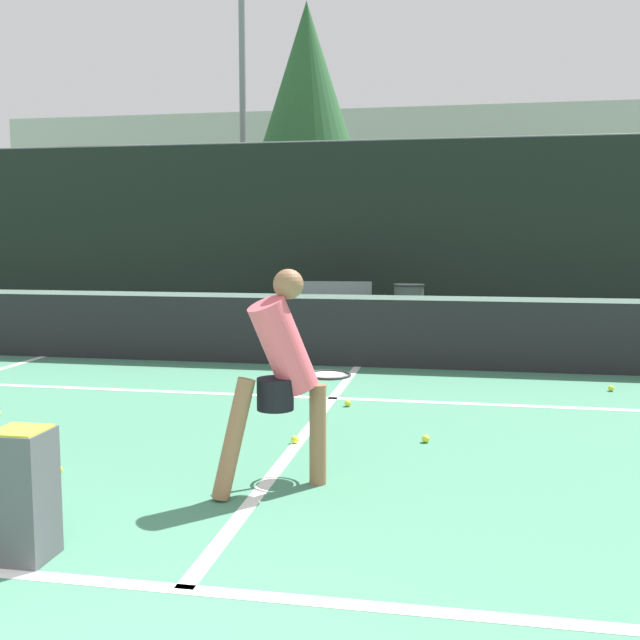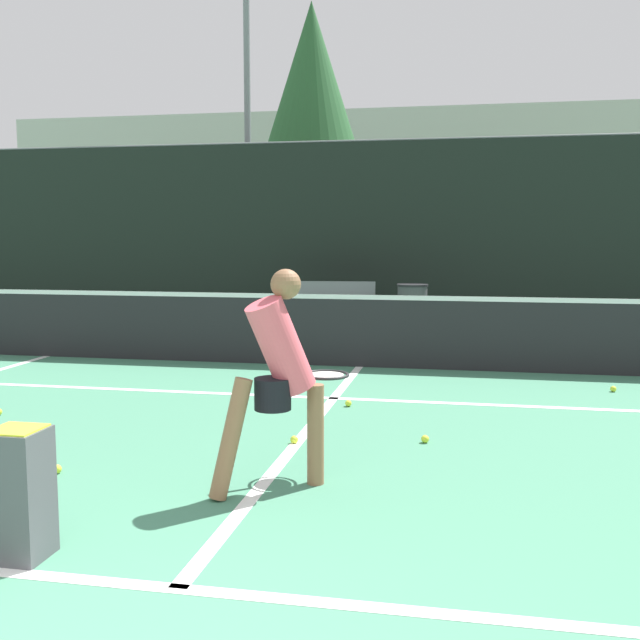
{
  "view_description": "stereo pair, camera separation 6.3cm",
  "coord_description": "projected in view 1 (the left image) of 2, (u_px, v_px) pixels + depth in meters",
  "views": [
    {
      "loc": [
        1.29,
        -1.88,
        1.72
      ],
      "look_at": [
        0.05,
        4.79,
        0.95
      ],
      "focal_mm": 42.0,
      "sensor_mm": 36.0,
      "label": 1
    },
    {
      "loc": [
        1.35,
        -1.86,
        1.72
      ],
      "look_at": [
        0.05,
        4.79,
        0.95
      ],
      "focal_mm": 42.0,
      "sensor_mm": 36.0,
      "label": 2
    }
  ],
  "objects": [
    {
      "name": "fence_back",
      "position": [
        394.0,
        231.0,
        14.91
      ],
      "size": [
        24.0,
        0.06,
        3.61
      ],
      "color": "black",
      "rests_on": "ground"
    },
    {
      "name": "net",
      "position": [
        358.0,
        328.0,
        9.78
      ],
      "size": [
        11.09,
        0.09,
        1.07
      ],
      "color": "slate",
      "rests_on": "ground"
    },
    {
      "name": "floodlight_mast",
      "position": [
        242.0,
        51.0,
        18.23
      ],
      "size": [
        1.1,
        0.24,
        9.95
      ],
      "color": "slate",
      "rests_on": "ground"
    },
    {
      "name": "player_practicing",
      "position": [
        282.0,
        370.0,
        4.99
      ],
      "size": [
        0.9,
        1.05,
        1.5
      ],
      "rotation": [
        0.0,
        0.0,
        0.67
      ],
      "color": "#8C6042",
      "rests_on": "ground"
    },
    {
      "name": "court_center_mark",
      "position": [
        310.0,
        427.0,
        6.74
      ],
      "size": [
        0.1,
        6.34,
        0.01
      ],
      "primitive_type": "cube",
      "color": "white",
      "rests_on": "ground"
    },
    {
      "name": "tennis_ball_scattered_7",
      "position": [
        348.0,
        403.0,
        7.54
      ],
      "size": [
        0.07,
        0.07,
        0.07
      ],
      "primitive_type": "sphere",
      "color": "#D1E033",
      "rests_on": "ground"
    },
    {
      "name": "trash_bin",
      "position": [
        409.0,
        307.0,
        13.49
      ],
      "size": [
        0.56,
        0.56,
        0.85
      ],
      "color": "#3F3F42",
      "rests_on": "ground"
    },
    {
      "name": "tree_mid",
      "position": [
        307.0,
        90.0,
        20.55
      ],
      "size": [
        3.02,
        3.02,
        8.07
      ],
      "color": "brown",
      "rests_on": "ground"
    },
    {
      "name": "tennis_ball_scattered_1",
      "position": [
        58.0,
        470.0,
        5.4
      ],
      "size": [
        0.07,
        0.07,
        0.07
      ],
      "primitive_type": "sphere",
      "color": "#D1E033",
      "rests_on": "ground"
    },
    {
      "name": "tennis_ball_scattered_6",
      "position": [
        611.0,
        388.0,
        8.28
      ],
      "size": [
        0.07,
        0.07,
        0.07
      ],
      "primitive_type": "sphere",
      "color": "#D1E033",
      "rests_on": "ground"
    },
    {
      "name": "ball_hopper",
      "position": [
        23.0,
        491.0,
        3.95
      ],
      "size": [
        0.28,
        0.28,
        0.71
      ],
      "color": "#4C4C51",
      "rests_on": "ground"
    },
    {
      "name": "building_far",
      "position": [
        429.0,
        195.0,
        30.62
      ],
      "size": [
        36.0,
        2.4,
        6.73
      ],
      "primitive_type": "cube",
      "color": "#B2ADA3",
      "rests_on": "ground"
    },
    {
      "name": "court_baseline_near",
      "position": [
        183.0,
        589.0,
        3.64
      ],
      "size": [
        11.0,
        0.1,
        0.01
      ],
      "primitive_type": "cube",
      "color": "white",
      "rests_on": "ground"
    },
    {
      "name": "tennis_ball_scattered_8",
      "position": [
        295.0,
        440.0,
        6.2
      ],
      "size": [
        0.07,
        0.07,
        0.07
      ],
      "primitive_type": "sphere",
      "color": "#D1E033",
      "rests_on": "ground"
    },
    {
      "name": "court_service_line",
      "position": [
        333.0,
        398.0,
        7.92
      ],
      "size": [
        8.25,
        0.1,
        0.01
      ],
      "primitive_type": "cube",
      "color": "white",
      "rests_on": "ground"
    },
    {
      "name": "tennis_ball_scattered_3",
      "position": [
        426.0,
        439.0,
        6.23
      ],
      "size": [
        0.07,
        0.07,
        0.07
      ],
      "primitive_type": "sphere",
      "color": "#D1E033",
      "rests_on": "ground"
    },
    {
      "name": "courtside_bench",
      "position": [
        325.0,
        302.0,
        14.0
      ],
      "size": [
        1.78,
        0.53,
        0.86
      ],
      "rotation": [
        0.0,
        0.0,
        0.09
      ],
      "color": "slate",
      "rests_on": "ground"
    },
    {
      "name": "tennis_ball_scattered_2",
      "position": [
        274.0,
        396.0,
        7.88
      ],
      "size": [
        0.07,
        0.07,
        0.07
      ],
      "primitive_type": "sphere",
      "color": "#D1E033",
      "rests_on": "ground"
    },
    {
      "name": "parked_car",
      "position": [
        212.0,
        280.0,
        18.24
      ],
      "size": [
        1.69,
        4.07,
        1.49
      ],
      "color": "maroon",
      "rests_on": "ground"
    }
  ]
}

